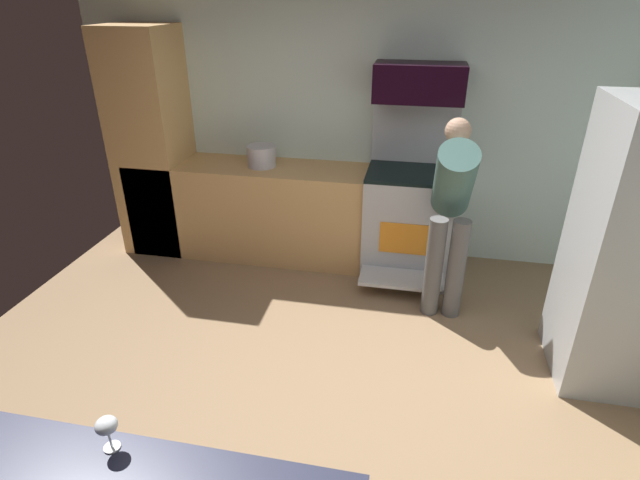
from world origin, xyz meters
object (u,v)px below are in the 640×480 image
object	(u,v)px
microwave	(419,82)
wine_glass_near	(107,427)
oven_range	(408,217)
stock_pot	(261,156)
person_cook	(451,206)

from	to	relation	value
microwave	wine_glass_near	bearing A→B (deg)	-106.17
oven_range	stock_pot	size ratio (longest dim) A/B	5.83
microwave	person_cook	xyz separation A→B (m)	(0.33, -0.67, -0.80)
oven_range	person_cook	xyz separation A→B (m)	(0.33, -0.57, 0.37)
person_cook	stock_pot	bearing A→B (deg)	160.89
wine_glass_near	stock_pot	distance (m)	3.18
oven_range	person_cook	bearing A→B (deg)	-60.33
oven_range	microwave	world-z (taller)	microwave
oven_range	stock_pot	world-z (taller)	oven_range
person_cook	stock_pot	distance (m)	1.79
person_cook	stock_pot	size ratio (longest dim) A/B	5.71
oven_range	microwave	distance (m)	1.17
person_cook	wine_glass_near	world-z (taller)	person_cook
oven_range	microwave	size ratio (longest dim) A/B	2.06
microwave	person_cook	world-z (taller)	microwave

